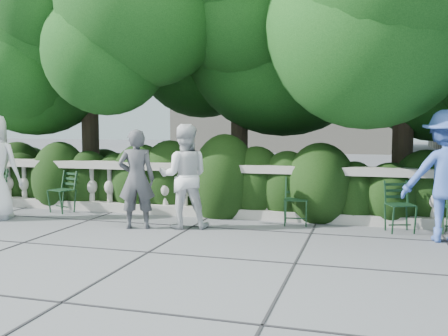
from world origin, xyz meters
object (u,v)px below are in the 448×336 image
(chair_d, at_px, (403,234))
(person_woman_grey, at_px, (137,179))
(person_older_blue, at_px, (447,176))
(person_casual_man, at_px, (184,176))
(chair_c, at_px, (295,227))
(chair_b, at_px, (56,213))

(chair_d, xyz_separation_m, person_woman_grey, (-4.27, -0.76, 0.83))
(chair_d, height_order, person_older_blue, person_older_blue)
(person_casual_man, distance_m, person_older_blue, 4.09)
(chair_c, distance_m, person_woman_grey, 2.80)
(person_woman_grey, bearing_deg, person_older_blue, 165.38)
(chair_b, bearing_deg, person_woman_grey, -4.19)
(chair_d, height_order, person_casual_man, person_casual_man)
(chair_d, height_order, person_woman_grey, person_woman_grey)
(person_woman_grey, distance_m, person_older_blue, 4.85)
(chair_d, distance_m, person_casual_man, 3.66)
(person_casual_man, bearing_deg, person_older_blue, 164.22)
(chair_b, bearing_deg, person_casual_man, 6.00)
(chair_b, xyz_separation_m, chair_d, (6.41, -0.07, 0.00))
(chair_c, bearing_deg, chair_d, -8.98)
(person_woman_grey, relative_size, person_casual_man, 0.95)
(chair_d, bearing_deg, person_older_blue, -49.30)
(chair_d, bearing_deg, chair_b, 160.59)
(person_woman_grey, bearing_deg, chair_d, 170.39)
(chair_c, relative_size, chair_d, 1.00)
(chair_b, xyz_separation_m, person_older_blue, (6.97, -0.40, 0.98))
(chair_b, height_order, chair_d, same)
(person_woman_grey, height_order, person_older_blue, person_older_blue)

